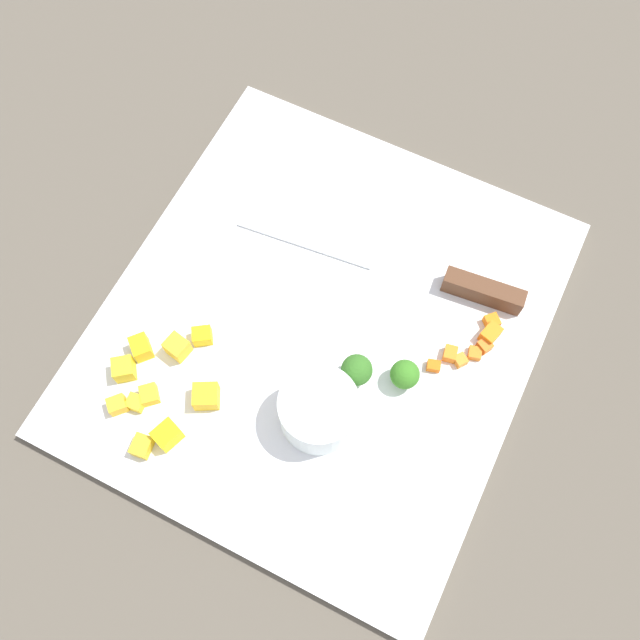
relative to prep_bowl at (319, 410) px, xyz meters
name	(u,v)px	position (x,y,z in m)	size (l,w,h in m)	color
ground_plane	(320,329)	(0.08, 0.04, -0.03)	(4.00, 4.00, 0.00)	#585044
cutting_board	(320,326)	(0.08, 0.04, -0.03)	(0.43, 0.39, 0.01)	white
prep_bowl	(319,410)	(0.00, 0.00, 0.00)	(0.07, 0.07, 0.05)	white
chef_knife	(440,278)	(0.17, -0.04, -0.01)	(0.05, 0.29, 0.02)	silver
carrot_dice_0	(492,322)	(0.15, -0.11, -0.02)	(0.01, 0.01, 0.01)	orange
carrot_dice_1	(434,366)	(0.09, -0.07, -0.02)	(0.01, 0.01, 0.01)	orange
carrot_dice_2	(485,346)	(0.13, -0.11, -0.02)	(0.01, 0.01, 0.01)	orange
carrot_dice_3	(490,334)	(0.14, -0.11, -0.02)	(0.02, 0.01, 0.02)	orange
carrot_dice_4	(460,360)	(0.10, -0.09, -0.02)	(0.01, 0.01, 0.01)	orange
carrot_dice_5	(475,353)	(0.12, -0.10, -0.02)	(0.01, 0.01, 0.01)	orange
carrot_dice_6	(450,354)	(0.11, -0.08, -0.02)	(0.01, 0.01, 0.01)	orange
pepper_dice_0	(149,395)	(-0.05, 0.15, -0.02)	(0.02, 0.02, 0.01)	yellow
pepper_dice_1	(202,336)	(0.02, 0.13, -0.02)	(0.01, 0.02, 0.02)	yellow
pepper_dice_2	(206,396)	(-0.03, 0.10, -0.01)	(0.02, 0.02, 0.02)	yellow
pepper_dice_3	(117,405)	(-0.07, 0.17, -0.02)	(0.02, 0.01, 0.01)	yellow
pepper_dice_4	(142,446)	(-0.09, 0.13, -0.02)	(0.02, 0.02, 0.01)	yellow
pepper_dice_5	(124,369)	(-0.04, 0.18, -0.01)	(0.02, 0.02, 0.02)	yellow
pepper_dice_6	(141,348)	(-0.02, 0.17, -0.01)	(0.02, 0.02, 0.02)	yellow
pepper_dice_7	(136,403)	(-0.06, 0.15, -0.02)	(0.01, 0.01, 0.01)	yellow
pepper_dice_8	(167,435)	(-0.08, 0.11, -0.01)	(0.02, 0.02, 0.02)	yellow
pepper_dice_9	(177,347)	(0.00, 0.14, -0.01)	(0.02, 0.02, 0.02)	yellow
broccoli_floret_0	(405,375)	(0.06, -0.05, -0.01)	(0.03, 0.03, 0.03)	#96B158
broccoli_floret_1	(357,370)	(0.05, -0.01, 0.00)	(0.03, 0.03, 0.04)	#8DAC56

